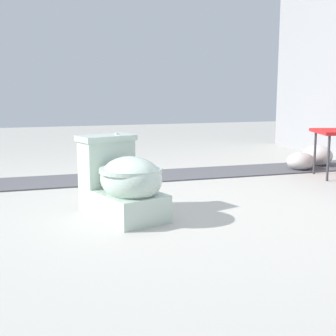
# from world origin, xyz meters

# --- Properties ---
(ground_plane) EXTENTS (14.00, 14.00, 0.00)m
(ground_plane) POSITION_xyz_m (0.00, 0.00, 0.00)
(ground_plane) COLOR #A8A59E
(gravel_strip) EXTENTS (0.56, 8.00, 0.01)m
(gravel_strip) POSITION_xyz_m (-1.11, 0.50, 0.01)
(gravel_strip) COLOR #4C4C51
(gravel_strip) RESTS_ON ground
(toilet) EXTENTS (0.71, 0.55, 0.52)m
(toilet) POSITION_xyz_m (0.15, -0.16, 0.22)
(toilet) COLOR #B2C6B7
(toilet) RESTS_ON ground
(boulder_near) EXTENTS (0.36, 0.35, 0.22)m
(boulder_near) POSITION_xyz_m (-1.16, 2.18, 0.11)
(boulder_near) COLOR #B7B2AD
(boulder_near) RESTS_ON ground
(boulder_far) EXTENTS (0.32, 0.35, 0.18)m
(boulder_far) POSITION_xyz_m (-0.99, 1.87, 0.09)
(boulder_far) COLOR #B7B2AD
(boulder_far) RESTS_ON ground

